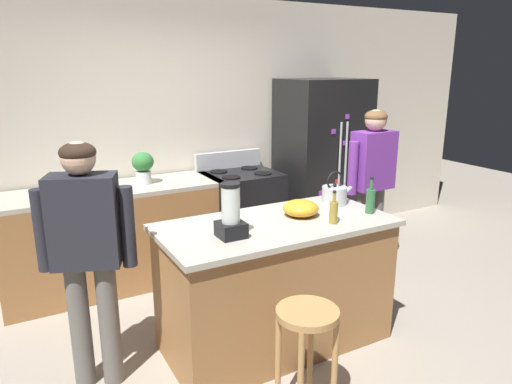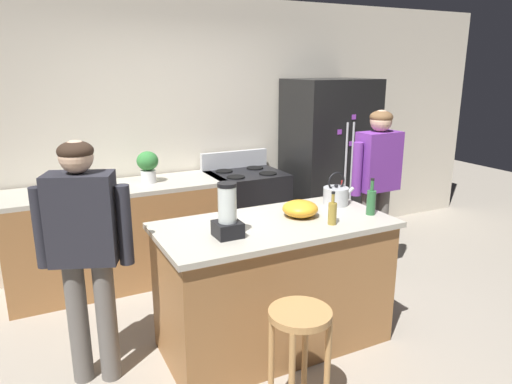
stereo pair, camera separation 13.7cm
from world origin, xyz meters
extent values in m
plane|color=#9E9384|center=(0.00, 0.00, 0.00)|extent=(14.00, 14.00, 0.00)
cube|color=beige|center=(0.00, 1.95, 1.35)|extent=(8.00, 0.10, 2.70)
cube|color=#9E6B3D|center=(0.00, 0.00, 0.46)|extent=(1.62, 0.76, 0.92)
cube|color=#B2AD9E|center=(0.00, 0.00, 0.94)|extent=(1.68, 0.82, 0.04)
cube|color=#9E6B3D|center=(-0.80, 1.55, 0.46)|extent=(2.00, 0.64, 0.92)
cube|color=#B2AD9E|center=(-0.80, 1.55, 0.94)|extent=(2.00, 0.64, 0.04)
cube|color=black|center=(1.51, 1.50, 0.94)|extent=(0.90, 0.70, 1.89)
cylinder|color=#B7BABF|center=(1.47, 1.13, 1.04)|extent=(0.02, 0.02, 0.85)
cylinder|color=#B7BABF|center=(1.55, 1.13, 1.04)|extent=(0.02, 0.02, 0.85)
cube|color=red|center=(1.46, 1.15, 0.83)|extent=(0.05, 0.01, 0.05)
cube|color=purple|center=(1.25, 1.15, 0.73)|extent=(0.05, 0.01, 0.05)
cube|color=purple|center=(1.53, 1.15, 1.24)|extent=(0.05, 0.01, 0.05)
cube|color=orange|center=(1.84, 1.15, 1.42)|extent=(0.05, 0.01, 0.05)
cube|color=purple|center=(1.55, 1.15, 1.51)|extent=(0.05, 0.01, 0.05)
cube|color=purple|center=(1.38, 1.15, 1.37)|extent=(0.05, 0.01, 0.05)
cube|color=black|center=(0.49, 1.52, 0.48)|extent=(0.76, 0.64, 0.96)
cube|color=black|center=(0.49, 1.20, 0.43)|extent=(0.60, 0.01, 0.24)
cube|color=#B7BABF|center=(0.49, 1.81, 1.05)|extent=(0.76, 0.06, 0.18)
cylinder|color=black|center=(0.31, 1.37, 0.96)|extent=(0.18, 0.18, 0.01)
cylinder|color=black|center=(0.67, 1.37, 0.96)|extent=(0.18, 0.18, 0.01)
cylinder|color=black|center=(0.31, 1.67, 0.96)|extent=(0.18, 0.18, 0.01)
cylinder|color=black|center=(0.67, 1.67, 0.96)|extent=(0.18, 0.18, 0.01)
cylinder|color=#66605B|center=(-1.34, 0.19, 0.42)|extent=(0.17, 0.17, 0.84)
cylinder|color=#66605B|center=(-1.17, 0.13, 0.42)|extent=(0.17, 0.17, 0.84)
cube|color=#26262D|center=(-1.26, 0.16, 1.12)|extent=(0.45, 0.35, 0.57)
cylinder|color=#26262D|center=(-1.49, 0.25, 1.07)|extent=(0.12, 0.12, 0.51)
cylinder|color=#26262D|center=(-1.02, 0.07, 1.07)|extent=(0.12, 0.12, 0.51)
sphere|color=#D8AD8C|center=(-1.26, 0.16, 1.51)|extent=(0.26, 0.26, 0.20)
ellipsoid|color=#332319|center=(-1.26, 0.16, 1.54)|extent=(0.27, 0.27, 0.12)
cylinder|color=#66605B|center=(1.51, 0.58, 0.45)|extent=(0.13, 0.13, 0.89)
cylinder|color=#66605B|center=(1.33, 0.58, 0.45)|extent=(0.13, 0.13, 0.89)
cube|color=#723399|center=(1.42, 0.58, 1.16)|extent=(0.41, 0.23, 0.55)
cylinder|color=#723399|center=(1.67, 0.59, 1.11)|extent=(0.09, 0.09, 0.49)
cylinder|color=#723399|center=(1.17, 0.57, 1.11)|extent=(0.09, 0.09, 0.49)
sphere|color=#D8AD8C|center=(1.42, 0.58, 1.54)|extent=(0.21, 0.21, 0.20)
ellipsoid|color=brown|center=(1.42, 0.58, 1.57)|extent=(0.22, 0.22, 0.12)
cylinder|color=#B7844C|center=(-0.25, -0.75, 0.69)|extent=(0.36, 0.36, 0.04)
cylinder|color=#B7844C|center=(-0.14, -0.87, 0.33)|extent=(0.04, 0.04, 0.67)
cylinder|color=#B7844C|center=(-0.37, -0.64, 0.33)|extent=(0.04, 0.04, 0.67)
cylinder|color=#B7844C|center=(-0.14, -0.64, 0.33)|extent=(0.04, 0.04, 0.67)
cylinder|color=silver|center=(-0.51, 1.55, 1.02)|extent=(0.14, 0.14, 0.12)
ellipsoid|color=#337A38|center=(-0.51, 1.55, 1.17)|extent=(0.20, 0.20, 0.18)
cube|color=black|center=(-0.41, -0.11, 1.01)|extent=(0.17, 0.17, 0.10)
cylinder|color=silver|center=(-0.41, -0.11, 1.17)|extent=(0.12, 0.12, 0.23)
cylinder|color=black|center=(-0.41, -0.11, 1.30)|extent=(0.12, 0.12, 0.02)
cylinder|color=olive|center=(0.34, -0.21, 1.03)|extent=(0.06, 0.06, 0.15)
cylinder|color=olive|center=(0.34, -0.21, 1.14)|extent=(0.02, 0.02, 0.07)
cylinder|color=black|center=(0.34, -0.21, 1.18)|extent=(0.03, 0.03, 0.02)
cylinder|color=#2D6638|center=(0.72, -0.16, 1.05)|extent=(0.07, 0.07, 0.18)
cylinder|color=#2D6638|center=(0.72, -0.16, 1.18)|extent=(0.03, 0.03, 0.08)
cylinder|color=black|center=(0.72, -0.16, 1.22)|extent=(0.03, 0.03, 0.02)
ellipsoid|color=orange|center=(0.23, 0.04, 1.02)|extent=(0.26, 0.26, 0.12)
cylinder|color=#B7BABF|center=(0.64, 0.17, 1.03)|extent=(0.20, 0.20, 0.14)
sphere|color=black|center=(0.64, 0.17, 1.11)|extent=(0.03, 0.03, 0.03)
cylinder|color=#B7BABF|center=(0.77, 0.17, 1.05)|extent=(0.09, 0.03, 0.08)
torus|color=black|center=(0.64, 0.17, 1.15)|extent=(0.16, 0.02, 0.16)
camera|label=1|loc=(-1.64, -2.67, 2.03)|focal=32.84mm
camera|label=2|loc=(-1.52, -2.74, 2.03)|focal=32.84mm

